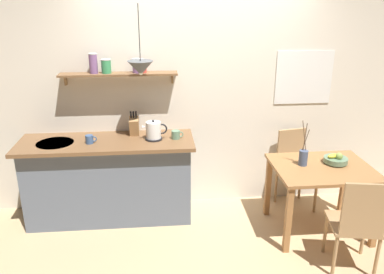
{
  "coord_description": "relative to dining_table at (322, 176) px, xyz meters",
  "views": [
    {
      "loc": [
        -0.46,
        -3.62,
        2.36
      ],
      "look_at": [
        -0.1,
        0.25,
        0.95
      ],
      "focal_mm": 36.73,
      "sensor_mm": 36.0,
      "label": 1
    }
  ],
  "objects": [
    {
      "name": "ground_plane",
      "position": [
        -1.19,
        0.14,
        -0.62
      ],
      "size": [
        14.0,
        14.0,
        0.0
      ],
      "primitive_type": "plane",
      "color": "tan"
    },
    {
      "name": "back_wall",
      "position": [
        -0.99,
        0.79,
        0.73
      ],
      "size": [
        6.8,
        0.11,
        2.7
      ],
      "color": "silver",
      "rests_on": "ground_plane"
    },
    {
      "name": "kitchen_counter",
      "position": [
        -2.19,
        0.46,
        -0.15
      ],
      "size": [
        1.83,
        0.63,
        0.92
      ],
      "color": "slate",
      "rests_on": "ground_plane"
    },
    {
      "name": "wall_shelf",
      "position": [
        -2.03,
        0.63,
        1.01
      ],
      "size": [
        1.22,
        0.2,
        0.34
      ],
      "color": "brown"
    },
    {
      "name": "dining_table",
      "position": [
        0.0,
        0.0,
        0.0
      ],
      "size": [
        0.98,
        0.8,
        0.73
      ],
      "color": "#9E6B3D",
      "rests_on": "ground_plane"
    },
    {
      "name": "dining_chair_near",
      "position": [
        0.05,
        -0.68,
        -0.11
      ],
      "size": [
        0.48,
        0.48,
        0.93
      ],
      "color": "tan",
      "rests_on": "ground_plane"
    },
    {
      "name": "dining_chair_far",
      "position": [
        -0.08,
        0.55,
        -0.11
      ],
      "size": [
        0.45,
        0.46,
        0.91
      ],
      "color": "tan",
      "rests_on": "ground_plane"
    },
    {
      "name": "fruit_bowl",
      "position": [
        0.16,
        0.06,
        0.16
      ],
      "size": [
        0.24,
        0.24,
        0.13
      ],
      "color": "slate",
      "rests_on": "dining_table"
    },
    {
      "name": "twig_vase",
      "position": [
        -0.19,
        0.06,
        0.2
      ],
      "size": [
        0.09,
        0.09,
        0.47
      ],
      "color": "#475675",
      "rests_on": "dining_table"
    },
    {
      "name": "electric_kettle",
      "position": [
        -1.69,
        0.43,
        0.4
      ],
      "size": [
        0.26,
        0.18,
        0.22
      ],
      "color": "black",
      "rests_on": "kitchen_counter"
    },
    {
      "name": "knife_block",
      "position": [
        -1.9,
        0.58,
        0.41
      ],
      "size": [
        0.1,
        0.16,
        0.28
      ],
      "color": "tan",
      "rests_on": "kitchen_counter"
    },
    {
      "name": "coffee_mug_by_sink",
      "position": [
        -2.35,
        0.38,
        0.35
      ],
      "size": [
        0.12,
        0.08,
        0.09
      ],
      "color": "#3D5B89",
      "rests_on": "kitchen_counter"
    },
    {
      "name": "coffee_mug_spare",
      "position": [
        -1.46,
        0.43,
        0.35
      ],
      "size": [
        0.13,
        0.09,
        0.09
      ],
      "color": "slate",
      "rests_on": "kitchen_counter"
    },
    {
      "name": "pendant_lamp",
      "position": [
        -1.79,
        0.38,
        1.07
      ],
      "size": [
        0.25,
        0.25,
        0.67
      ],
      "color": "black"
    }
  ]
}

